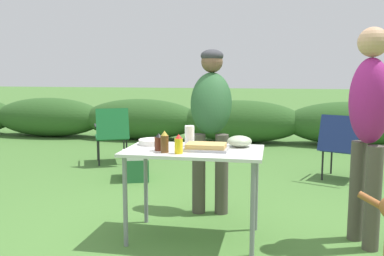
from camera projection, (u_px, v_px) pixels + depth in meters
ground_plane at (194, 237)px, 3.53m from camera, size 60.00×60.00×0.00m
shrub_hedge at (241, 121)px, 8.17m from camera, size 14.40×0.90×0.81m
folding_table at (194, 159)px, 3.44m from camera, size 1.10×0.64×0.74m
food_tray at (206, 147)px, 3.38m from camera, size 0.35×0.23×0.06m
plate_stack at (153, 142)px, 3.65m from camera, size 0.25×0.25×0.04m
mixing_bowl at (240, 141)px, 3.54m from camera, size 0.20×0.20×0.09m
paper_cup_stack at (190, 136)px, 3.56m from camera, size 0.08×0.08×0.17m
mustard_bottle at (179, 144)px, 3.24m from camera, size 0.06×0.06×0.15m
beer_bottle at (165, 142)px, 3.28m from camera, size 0.06×0.06×0.17m
bbq_sauce_bottle at (159, 142)px, 3.36m from camera, size 0.07×0.07×0.14m
standing_person_in_gray_fleece at (211, 112)px, 4.12m from camera, size 0.44×0.54×1.57m
standing_person_with_beanie at (369, 117)px, 3.26m from camera, size 0.40×0.46×1.69m
camp_chair_green_behind_table at (342, 144)px, 5.28m from camera, size 0.65×0.72×0.83m
camp_chair_near_hedge at (112, 132)px, 6.25m from camera, size 0.67×0.73×0.83m
cooler_box at (135, 165)px, 5.44m from camera, size 0.46×0.56×0.34m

